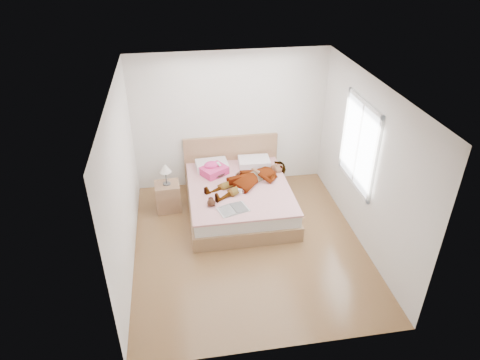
# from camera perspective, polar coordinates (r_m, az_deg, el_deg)

# --- Properties ---
(ground) EXTENTS (4.00, 4.00, 0.00)m
(ground) POSITION_cam_1_polar(r_m,az_deg,el_deg) (6.96, 1.12, -8.52)
(ground) COLOR #513419
(ground) RESTS_ON ground
(woman) EXTENTS (1.79, 1.40, 0.23)m
(woman) POSITION_cam_1_polar(r_m,az_deg,el_deg) (7.49, 1.33, 0.48)
(woman) COLOR white
(woman) RESTS_ON bed
(hair) EXTENTS (0.43, 0.53, 0.08)m
(hair) POSITION_cam_1_polar(r_m,az_deg,el_deg) (7.85, -3.37, 1.30)
(hair) COLOR black
(hair) RESTS_ON bed
(phone) EXTENTS (0.09, 0.11, 0.05)m
(phone) POSITION_cam_1_polar(r_m,az_deg,el_deg) (7.74, -2.84, 2.14)
(phone) COLOR silver
(phone) RESTS_ON bed
(room_shell) EXTENTS (4.00, 4.00, 4.00)m
(room_shell) POSITION_cam_1_polar(r_m,az_deg,el_deg) (6.88, 15.55, 4.60)
(room_shell) COLOR white
(room_shell) RESTS_ON ground
(bed) EXTENTS (1.80, 2.08, 1.00)m
(bed) POSITION_cam_1_polar(r_m,az_deg,el_deg) (7.62, -0.22, -2.03)
(bed) COLOR olive
(bed) RESTS_ON ground
(towel) EXTENTS (0.56, 0.53, 0.23)m
(towel) POSITION_cam_1_polar(r_m,az_deg,el_deg) (7.77, -3.58, 1.43)
(towel) COLOR #FD449A
(towel) RESTS_ON bed
(magazine) EXTENTS (0.54, 0.43, 0.03)m
(magazine) POSITION_cam_1_polar(r_m,az_deg,el_deg) (6.83, -0.93, -3.93)
(magazine) COLOR silver
(magazine) RESTS_ON bed
(coffee_mug) EXTENTS (0.12, 0.10, 0.09)m
(coffee_mug) POSITION_cam_1_polar(r_m,az_deg,el_deg) (7.22, 0.04, -1.48)
(coffee_mug) COLOR white
(coffee_mug) RESTS_ON bed
(plush_toy) EXTENTS (0.14, 0.20, 0.11)m
(plush_toy) POSITION_cam_1_polar(r_m,az_deg,el_deg) (6.93, -3.87, -2.95)
(plush_toy) COLOR #32170E
(plush_toy) RESTS_ON bed
(nightstand) EXTENTS (0.45, 0.40, 0.92)m
(nightstand) POSITION_cam_1_polar(r_m,az_deg,el_deg) (7.69, -9.60, -1.93)
(nightstand) COLOR brown
(nightstand) RESTS_ON ground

